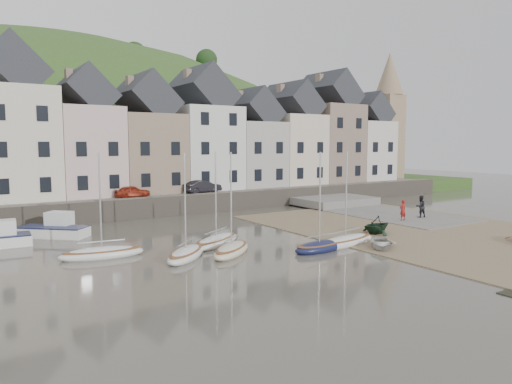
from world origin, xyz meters
TOP-DOWN VIEW (x-y plane):
  - ground at (0.00, 0.00)m, footprint 160.00×160.00m
  - quay_land at (0.00, 32.00)m, footprint 90.00×30.00m
  - quay_street at (0.00, 20.50)m, footprint 70.00×7.00m
  - seawall at (0.00, 17.00)m, footprint 70.00×1.20m
  - beach at (11.00, 0.00)m, footprint 18.00×26.00m
  - slipway at (15.00, 8.00)m, footprint 8.00×18.00m
  - hillside at (-5.00, 60.00)m, footprint 134.40×84.00m
  - townhouse_terrace at (1.76, 24.00)m, footprint 61.05×8.00m
  - church_spire at (34.55, 24.00)m, footprint 4.00×4.00m
  - sailboat_0 at (-11.86, 4.22)m, footprint 4.96×2.13m
  - sailboat_1 at (-7.84, 1.38)m, footprint 4.10×4.08m
  - sailboat_2 at (-5.09, 0.88)m, footprint 4.33×3.97m
  - sailboat_3 at (-4.68, 3.57)m, footprint 5.07×3.92m
  - sailboat_4 at (2.36, -1.07)m, footprint 5.85×2.45m
  - sailboat_5 at (-0.14, -1.40)m, footprint 3.92×1.81m
  - motorboat_2 at (-13.02, 12.30)m, footprint 4.74×4.56m
  - rowboat_white at (3.50, -3.08)m, footprint 3.50×3.50m
  - rowboat_green at (6.75, 0.31)m, footprint 2.55×2.22m
  - person_red at (12.84, 3.00)m, footprint 0.66×0.46m
  - person_dark at (15.46, 3.24)m, footprint 1.10×0.96m
  - car_left at (-4.95, 19.50)m, footprint 3.33×1.55m
  - car_right at (2.31, 19.50)m, footprint 4.05×1.83m

SIDE VIEW (x-z plane):
  - hillside at x=-5.00m, z-range -59.99..24.01m
  - ground at x=0.00m, z-range 0.00..0.00m
  - beach at x=11.00m, z-range 0.00..0.06m
  - slipway at x=15.00m, z-range 0.00..0.12m
  - sailboat_4 at x=2.36m, z-range -2.90..3.42m
  - sailboat_3 at x=-4.68m, z-range -2.90..3.42m
  - sailboat_0 at x=-11.86m, z-range -2.90..3.42m
  - sailboat_2 at x=-5.09m, z-range -2.90..3.42m
  - sailboat_1 at x=-7.84m, z-range -2.90..3.42m
  - sailboat_5 at x=-0.14m, z-range -2.89..3.43m
  - rowboat_white at x=3.50m, z-range 0.06..0.66m
  - motorboat_2 at x=-13.02m, z-range -0.27..1.43m
  - rowboat_green at x=6.75m, z-range 0.06..1.39m
  - quay_land at x=0.00m, z-range 0.00..1.50m
  - seawall at x=0.00m, z-range 0.00..1.80m
  - person_red at x=12.84m, z-range 0.12..1.88m
  - person_dark at x=15.46m, z-range 0.12..2.04m
  - quay_street at x=0.00m, z-range 1.50..1.60m
  - car_left at x=-4.95m, z-range 1.60..2.70m
  - car_right at x=2.31m, z-range 1.60..2.89m
  - townhouse_terrace at x=1.76m, z-range 0.36..14.29m
  - church_spire at x=34.55m, z-range 2.06..20.06m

